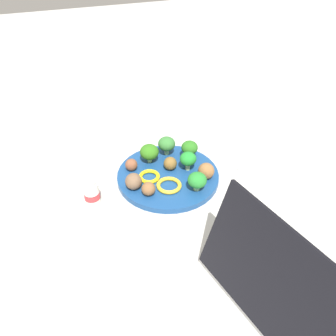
% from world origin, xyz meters
% --- Properties ---
extents(ground_plane, '(4.00, 4.00, 0.00)m').
position_xyz_m(ground_plane, '(0.00, 0.00, 0.00)').
color(ground_plane, '#B2B2AD').
extents(plate, '(0.28, 0.28, 0.02)m').
position_xyz_m(plate, '(0.00, 0.00, 0.01)').
color(plate, navy).
rests_on(plate, ground_plane).
extents(broccoli_floret_mid_right, '(0.05, 0.05, 0.05)m').
position_xyz_m(broccoli_floret_mid_right, '(0.06, -0.00, 0.05)').
color(broccoli_floret_mid_right, '#A1B97A').
rests_on(broccoli_floret_mid_right, plate).
extents(broccoli_floret_mid_left, '(0.05, 0.05, 0.05)m').
position_xyz_m(broccoli_floret_mid_left, '(-0.03, 0.07, 0.05)').
color(broccoli_floret_mid_left, '#A0CC81').
rests_on(broccoli_floret_mid_left, plate).
extents(broccoli_floret_front_right, '(0.05, 0.05, 0.06)m').
position_xyz_m(broccoli_floret_front_right, '(0.03, 0.09, 0.05)').
color(broccoli_floret_front_right, '#ABC37B').
rests_on(broccoli_floret_front_right, plate).
extents(broccoli_floret_far_rim, '(0.05, 0.05, 0.05)m').
position_xyz_m(broccoli_floret_far_rim, '(0.05, -0.09, 0.05)').
color(broccoli_floret_far_rim, '#A0C883').
rests_on(broccoli_floret_far_rim, plate).
extents(broccoli_floret_near_rim, '(0.05, 0.05, 0.06)m').
position_xyz_m(broccoli_floret_near_rim, '(0.08, 0.05, 0.05)').
color(broccoli_floret_near_rim, '#A9C57E').
rests_on(broccoli_floret_near_rim, plate).
extents(meatball_far_rim, '(0.04, 0.04, 0.04)m').
position_xyz_m(meatball_far_rim, '(0.09, -0.05, 0.04)').
color(meatball_far_rim, brown).
rests_on(meatball_far_rim, plate).
extents(meatball_back_left, '(0.03, 0.03, 0.03)m').
position_xyz_m(meatball_back_left, '(-0.09, 0.05, 0.03)').
color(meatball_back_left, brown).
rests_on(meatball_back_left, plate).
extents(meatball_near_rim, '(0.04, 0.04, 0.04)m').
position_xyz_m(meatball_near_rim, '(0.01, 0.02, 0.03)').
color(meatball_near_rim, brown).
rests_on(meatball_near_rim, plate).
extents(meatball_front_right, '(0.04, 0.04, 0.04)m').
position_xyz_m(meatball_front_right, '(-0.07, -0.06, 0.03)').
color(meatball_front_right, brown).
rests_on(meatball_front_right, plate).
extents(meatball_center, '(0.04, 0.04, 0.04)m').
position_xyz_m(meatball_center, '(-0.10, -0.03, 0.04)').
color(meatball_center, brown).
rests_on(meatball_center, plate).
extents(pepper_ring_back_left, '(0.06, 0.06, 0.01)m').
position_xyz_m(pepper_ring_back_left, '(-0.05, -0.00, 0.02)').
color(pepper_ring_back_left, yellow).
rests_on(pepper_ring_back_left, plate).
extents(pepper_ring_near_rim, '(0.09, 0.09, 0.01)m').
position_xyz_m(pepper_ring_near_rim, '(-0.02, -0.05, 0.02)').
color(pepper_ring_near_rim, gold).
rests_on(pepper_ring_near_rim, plate).
extents(napkin, '(0.18, 0.13, 0.01)m').
position_xyz_m(napkin, '(0.27, -0.02, 0.00)').
color(napkin, white).
rests_on(napkin, ground_plane).
extents(fork, '(0.12, 0.02, 0.01)m').
position_xyz_m(fork, '(0.28, 0.00, 0.01)').
color(fork, silver).
rests_on(fork, napkin).
extents(knife, '(0.15, 0.02, 0.01)m').
position_xyz_m(knife, '(0.28, -0.03, 0.01)').
color(knife, silver).
rests_on(knife, napkin).
extents(yogurt_bottle, '(0.04, 0.04, 0.07)m').
position_xyz_m(yogurt_bottle, '(-0.21, -0.03, 0.03)').
color(yogurt_bottle, white).
rests_on(yogurt_bottle, ground_plane).
extents(laptop, '(0.28, 0.36, 0.21)m').
position_xyz_m(laptop, '(0.08, -0.43, 0.04)').
color(laptop, '#B9B9B9').
rests_on(laptop, ground_plane).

